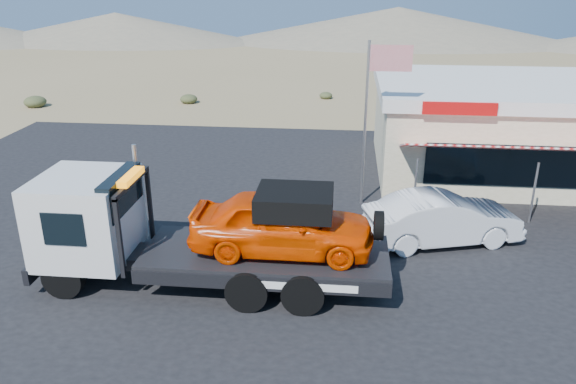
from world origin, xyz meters
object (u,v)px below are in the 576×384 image
tow_truck (201,228)px  white_sedan (442,219)px  jerky_store (497,126)px  flagpole (373,105)px

tow_truck → white_sedan: tow_truck is taller
tow_truck → white_sedan: size_ratio=1.92×
jerky_store → tow_truck: bearing=-133.5°
white_sedan → jerky_store: size_ratio=0.48×
white_sedan → flagpole: flagpole is taller
white_sedan → flagpole: (-2.26, 3.06, 2.93)m
white_sedan → flagpole: bearing=20.2°
tow_truck → jerky_store: (10.29, 10.83, 0.28)m
white_sedan → flagpole: size_ratio=0.82×
white_sedan → jerky_store: (3.31, 7.53, 1.16)m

